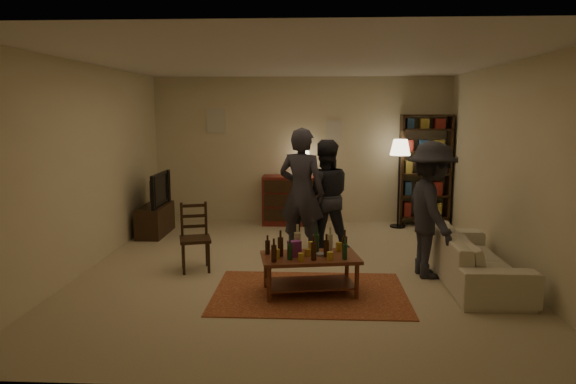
# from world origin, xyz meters

# --- Properties ---
(floor) EXTENTS (6.00, 6.00, 0.00)m
(floor) POSITION_xyz_m (0.00, 0.00, 0.00)
(floor) COLOR #C6B793
(floor) RESTS_ON ground
(room_shell) EXTENTS (6.00, 6.00, 6.00)m
(room_shell) POSITION_xyz_m (-0.65, 2.98, 1.81)
(room_shell) COLOR beige
(room_shell) RESTS_ON ground
(rug) EXTENTS (2.20, 1.50, 0.01)m
(rug) POSITION_xyz_m (0.20, -0.94, 0.01)
(rug) COLOR maroon
(rug) RESTS_ON ground
(coffee_table) EXTENTS (1.18, 0.77, 0.79)m
(coffee_table) POSITION_xyz_m (0.19, -0.94, 0.40)
(coffee_table) COLOR brown
(coffee_table) RESTS_ON ground
(dining_chair) EXTENTS (0.49, 0.49, 0.90)m
(dining_chair) POSITION_xyz_m (-1.33, -0.09, 0.47)
(dining_chair) COLOR #322010
(dining_chair) RESTS_ON ground
(tv_stand) EXTENTS (0.40, 1.00, 1.06)m
(tv_stand) POSITION_xyz_m (-2.44, 1.80, 0.38)
(tv_stand) COLOR #322010
(tv_stand) RESTS_ON ground
(dresser) EXTENTS (1.00, 0.50, 1.36)m
(dresser) POSITION_xyz_m (-0.19, 2.71, 0.48)
(dresser) COLOR maroon
(dresser) RESTS_ON ground
(bookshelf) EXTENTS (0.90, 0.34, 2.02)m
(bookshelf) POSITION_xyz_m (2.25, 2.78, 1.03)
(bookshelf) COLOR #322010
(bookshelf) RESTS_ON ground
(floor_lamp) EXTENTS (0.36, 0.36, 1.58)m
(floor_lamp) POSITION_xyz_m (1.76, 2.56, 1.34)
(floor_lamp) COLOR black
(floor_lamp) RESTS_ON ground
(sofa) EXTENTS (0.81, 2.08, 0.61)m
(sofa) POSITION_xyz_m (2.20, -0.40, 0.30)
(sofa) COLOR beige
(sofa) RESTS_ON ground
(person_left) EXTENTS (0.79, 0.65, 1.85)m
(person_left) POSITION_xyz_m (0.06, 0.61, 0.93)
(person_left) COLOR #2A2932
(person_left) RESTS_ON ground
(person_right) EXTENTS (0.87, 0.71, 1.67)m
(person_right) POSITION_xyz_m (0.39, 0.87, 0.83)
(person_right) COLOR #24262C
(person_right) RESTS_ON ground
(person_by_sofa) EXTENTS (0.76, 1.17, 1.71)m
(person_by_sofa) POSITION_xyz_m (1.70, -0.22, 0.86)
(person_by_sofa) COLOR #27282F
(person_by_sofa) RESTS_ON ground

